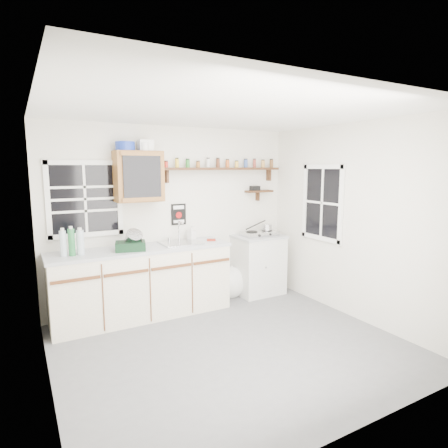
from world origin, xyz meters
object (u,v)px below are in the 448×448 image
(main_cabinet, at_px, (143,282))
(right_cabinet, at_px, (258,264))
(spice_shelf, at_px, (223,168))
(dish_rack, at_px, (132,243))
(upper_cabinet, at_px, (139,176))
(hotplate, at_px, (259,233))

(main_cabinet, bearing_deg, right_cabinet, 0.79)
(spice_shelf, relative_size, dish_rack, 4.58)
(main_cabinet, xyz_separation_m, upper_cabinet, (0.03, 0.14, 1.36))
(right_cabinet, height_order, spice_shelf, spice_shelf)
(upper_cabinet, bearing_deg, right_cabinet, -3.76)
(dish_rack, height_order, hotplate, dish_rack)
(spice_shelf, xyz_separation_m, dish_rack, (-1.47, -0.30, -0.93))
(hotplate, bearing_deg, upper_cabinet, 177.27)
(main_cabinet, height_order, dish_rack, dish_rack)
(upper_cabinet, relative_size, dish_rack, 1.56)
(right_cabinet, relative_size, upper_cabinet, 1.40)
(upper_cabinet, bearing_deg, hotplate, -4.40)
(main_cabinet, height_order, upper_cabinet, upper_cabinet)
(dish_rack, distance_m, hotplate, 1.99)
(upper_cabinet, xyz_separation_m, dish_rack, (-0.19, -0.23, -0.82))
(right_cabinet, bearing_deg, hotplate, -94.42)
(hotplate, bearing_deg, spice_shelf, 159.82)
(main_cabinet, bearing_deg, upper_cabinet, 76.32)
(right_cabinet, xyz_separation_m, spice_shelf, (-0.52, 0.19, 1.48))
(right_cabinet, xyz_separation_m, dish_rack, (-1.99, -0.11, 0.55))
(right_cabinet, height_order, dish_rack, dish_rack)
(upper_cabinet, distance_m, hotplate, 2.01)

